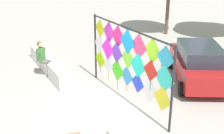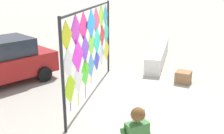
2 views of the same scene
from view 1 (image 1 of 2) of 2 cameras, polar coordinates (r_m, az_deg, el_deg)
The scene contains 5 objects.
ground at distance 9.70m, azimuth -3.00°, elevation -8.50°, with size 120.00×120.00×0.00m, color #9E998E.
plaza_ledge_left at distance 12.82m, azimuth -11.81°, elevation 0.47°, with size 4.18×0.58×0.61m, color silver.
kite_display_rack at distance 9.68m, azimuth 2.99°, elevation 1.95°, with size 4.49×0.30×2.60m.
seated_vendor at distance 12.23m, azimuth -13.09°, elevation 2.03°, with size 0.70×0.69×1.46m.
parked_car at distance 11.96m, azimuth 16.22°, elevation 0.74°, with size 4.13×3.34×1.48m.
Camera 1 is at (7.58, -3.50, 4.93)m, focal length 47.73 mm.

